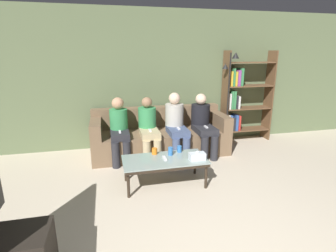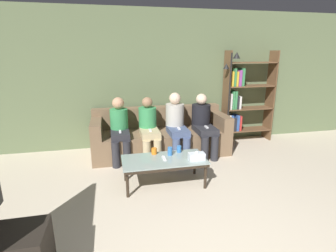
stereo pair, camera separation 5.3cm
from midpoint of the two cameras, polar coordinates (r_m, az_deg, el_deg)
wall_back at (r=5.17m, az=-3.34°, el=10.05°), size 12.00×0.06×2.60m
couch at (r=4.87m, az=-2.08°, el=-2.29°), size 2.44×0.89×0.81m
coffee_table at (r=3.67m, az=-1.16°, el=-7.74°), size 1.16×0.57×0.39m
cup_near_left at (r=3.81m, az=-3.35°, el=-5.49°), size 0.08×0.08×0.09m
cup_near_right at (r=3.88m, az=2.10°, el=-5.02°), size 0.07×0.07×0.10m
cup_far_center at (r=3.77m, az=0.13°, el=-5.50°), size 0.07×0.07×0.12m
tissue_box at (r=3.63m, az=5.95°, el=-6.57°), size 0.22×0.12×0.13m
game_remote at (r=3.66m, az=-1.16°, el=-7.03°), size 0.04×0.15×0.02m
bookshelf at (r=5.59m, az=15.24°, el=5.70°), size 1.02×0.32×1.85m
standing_lamp at (r=5.28m, az=12.92°, el=7.79°), size 0.31×0.26×1.82m
seated_person_left_end at (r=4.50m, az=-10.89°, el=-0.42°), size 0.31×0.63×1.08m
seated_person_mid_left at (r=4.53m, az=-4.60°, el=-0.22°), size 0.31×0.69×1.07m
seated_person_mid_right at (r=4.64m, az=1.43°, el=0.65°), size 0.33×0.70×1.13m
seated_person_right_end at (r=4.78m, az=7.22°, el=0.78°), size 0.34×0.73×1.09m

